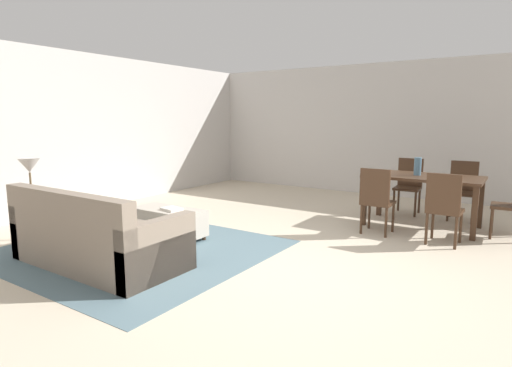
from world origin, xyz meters
The scene contains 15 objects.
ground_plane centered at (0.00, 0.00, 0.00)m, with size 10.80×10.80×0.00m, color beige.
wall_back centered at (0.00, 5.00, 1.35)m, with size 9.00×0.12×2.70m, color beige.
wall_left centered at (-4.50, 0.50, 1.35)m, with size 0.12×11.00×2.70m, color beige.
area_rug centered at (-1.86, -0.35, 0.00)m, with size 3.00×2.80×0.01m, color slate.
couch centered at (-1.81, -0.96, 0.29)m, with size 1.96×0.93×0.86m.
ottoman_table centered at (-1.91, 0.21, 0.23)m, with size 1.02×0.46×0.40m.
side_table centered at (-3.10, -0.94, 0.46)m, with size 0.40×0.40×0.58m.
table_lamp centered at (-3.10, -0.94, 0.99)m, with size 0.26×0.26×0.53m.
dining_table centered at (0.76, 2.71, 0.66)m, with size 1.59×0.88×0.76m.
dining_chair_near_left centered at (0.33, 1.92, 0.52)m, with size 0.40×0.40×0.92m.
dining_chair_near_right centered at (1.19, 1.88, 0.52)m, with size 0.41×0.41×0.92m.
dining_chair_far_left centered at (0.37, 3.53, 0.52)m, with size 0.41×0.41×0.92m.
dining_chair_far_right centered at (1.19, 3.54, 0.52)m, with size 0.42×0.42×0.92m.
vase_centerpiece centered at (0.67, 2.72, 0.89)m, with size 0.10×0.10×0.26m, color slate.
book_on_ottoman centered at (-1.81, 0.19, 0.41)m, with size 0.26×0.20×0.03m, color silver.
Camera 1 is at (2.04, -3.63, 1.58)m, focal length 29.18 mm.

